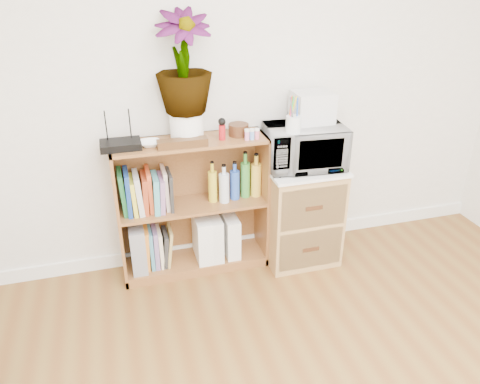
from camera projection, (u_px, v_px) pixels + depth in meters
name	position (u px, v px, depth m)	size (l,w,h in m)	color
skirting_board	(237.00, 242.00, 3.55)	(4.00, 0.02, 0.10)	white
bookshelf	(193.00, 207.00, 3.15)	(1.00, 0.30, 0.95)	brown
wicker_unit	(300.00, 214.00, 3.33)	(0.50, 0.45, 0.70)	#9E7542
microwave	(305.00, 147.00, 3.09)	(0.51, 0.35, 0.28)	white
pen_cup	(293.00, 124.00, 2.90)	(0.10, 0.10, 0.10)	silver
small_appliance	(312.00, 107.00, 3.06)	(0.26, 0.21, 0.20)	silver
router	(121.00, 145.00, 2.81)	(0.24, 0.16, 0.04)	black
white_bowl	(150.00, 143.00, 2.84)	(0.13, 0.13, 0.03)	white
plant_pot	(187.00, 126.00, 2.91)	(0.21, 0.21, 0.18)	white
potted_plant	(183.00, 63.00, 2.74)	(0.34, 0.34, 0.60)	#397830
trinket_box	(182.00, 143.00, 2.83)	(0.31, 0.08, 0.05)	#38230F
kokeshi_doll	(222.00, 132.00, 2.93)	(0.04, 0.04, 0.10)	#AA1419
wooden_bowl	(239.00, 130.00, 3.01)	(0.13, 0.13, 0.08)	#381B0F
paint_jars	(252.00, 136.00, 2.94)	(0.10, 0.04, 0.05)	pink
file_box	(137.00, 246.00, 3.16)	(0.10, 0.26, 0.33)	gray
magazine_holder_left	(202.00, 237.00, 3.26)	(0.10, 0.26, 0.32)	white
magazine_holder_mid	(213.00, 236.00, 3.28)	(0.10, 0.25, 0.32)	silver
magazine_holder_right	(230.00, 235.00, 3.32)	(0.09, 0.24, 0.30)	white
cookbooks	(146.00, 192.00, 3.01)	(0.33, 0.20, 0.29)	#1B6631
liquor_bottles	(237.00, 179.00, 3.15)	(0.37, 0.07, 0.32)	gold
lower_books	(157.00, 246.00, 3.21)	(0.20, 0.19, 0.29)	orange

